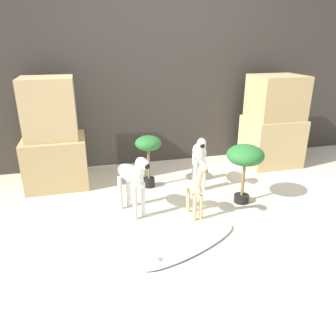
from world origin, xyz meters
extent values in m
plane|color=beige|center=(0.00, 0.00, 0.00)|extent=(14.00, 14.00, 0.00)
cube|color=#38332D|center=(0.00, 1.73, 1.10)|extent=(6.40, 0.08, 2.20)
cube|color=tan|center=(-1.36, 1.23, 0.28)|extent=(0.67, 0.59, 0.56)
cube|color=tan|center=(-1.36, 1.23, 0.89)|extent=(0.55, 0.48, 0.65)
cube|color=tan|center=(1.36, 1.23, 0.31)|extent=(0.67, 0.59, 0.62)
cube|color=tan|center=(1.36, 1.23, 0.89)|extent=(0.62, 0.54, 0.54)
cylinder|color=silver|center=(0.21, 0.65, 0.17)|extent=(0.04, 0.04, 0.35)
cylinder|color=silver|center=(0.12, 0.67, 0.17)|extent=(0.04, 0.04, 0.35)
cylinder|color=silver|center=(0.27, 0.90, 0.17)|extent=(0.04, 0.04, 0.35)
cylinder|color=silver|center=(0.18, 0.93, 0.17)|extent=(0.04, 0.04, 0.35)
ellipsoid|color=silver|center=(0.20, 0.79, 0.41)|extent=(0.24, 0.40, 0.15)
cylinder|color=silver|center=(0.16, 0.64, 0.51)|extent=(0.13, 0.16, 0.16)
ellipsoid|color=silver|center=(0.15, 0.59, 0.57)|extent=(0.13, 0.18, 0.10)
sphere|color=black|center=(0.13, 0.53, 0.57)|extent=(0.05, 0.05, 0.05)
cube|color=black|center=(0.16, 0.64, 0.52)|extent=(0.04, 0.08, 0.13)
cylinder|color=silver|center=(-0.54, 0.25, 0.17)|extent=(0.04, 0.04, 0.35)
cylinder|color=silver|center=(-0.63, 0.21, 0.17)|extent=(0.04, 0.04, 0.35)
cylinder|color=silver|center=(-0.65, 0.49, 0.17)|extent=(0.04, 0.04, 0.35)
cylinder|color=silver|center=(-0.74, 0.45, 0.17)|extent=(0.04, 0.04, 0.35)
ellipsoid|color=silver|center=(-0.64, 0.35, 0.41)|extent=(0.30, 0.40, 0.15)
cylinder|color=silver|center=(-0.57, 0.21, 0.51)|extent=(0.14, 0.16, 0.16)
ellipsoid|color=silver|center=(-0.55, 0.17, 0.57)|extent=(0.15, 0.19, 0.10)
sphere|color=black|center=(-0.53, 0.10, 0.57)|extent=(0.05, 0.05, 0.05)
cube|color=black|center=(-0.57, 0.21, 0.52)|extent=(0.05, 0.07, 0.13)
cylinder|color=#E0C184|center=(-0.04, 0.06, 0.13)|extent=(0.04, 0.04, 0.25)
cylinder|color=#E0C184|center=(-0.10, 0.06, 0.13)|extent=(0.04, 0.04, 0.25)
cylinder|color=#E0C184|center=(-0.05, 0.22, 0.13)|extent=(0.04, 0.04, 0.25)
cylinder|color=#E0C184|center=(-0.11, 0.22, 0.13)|extent=(0.04, 0.04, 0.25)
ellipsoid|color=#E0C184|center=(-0.07, 0.14, 0.30)|extent=(0.12, 0.24, 0.10)
cylinder|color=#E0C184|center=(-0.07, 0.04, 0.44)|extent=(0.06, 0.13, 0.26)
ellipsoid|color=#E0C184|center=(-0.06, -0.04, 0.55)|extent=(0.07, 0.11, 0.07)
sphere|color=brown|center=(-0.06, -0.08, 0.55)|extent=(0.03, 0.03, 0.03)
cylinder|color=black|center=(0.49, 0.29, 0.04)|extent=(0.15, 0.15, 0.08)
cylinder|color=brown|center=(0.49, 0.29, 0.25)|extent=(0.03, 0.03, 0.34)
ellipsoid|color=#286B2D|center=(0.49, 0.29, 0.52)|extent=(0.37, 0.37, 0.20)
cylinder|color=black|center=(-0.36, 0.90, 0.05)|extent=(0.13, 0.13, 0.11)
cylinder|color=brown|center=(-0.36, 0.90, 0.27)|extent=(0.03, 0.03, 0.34)
ellipsoid|color=#286B2D|center=(-0.36, 0.90, 0.52)|extent=(0.29, 0.29, 0.16)
ellipsoid|color=silver|center=(-0.26, -0.34, 0.02)|extent=(1.01, 0.64, 0.04)
cone|color=white|center=(-0.58, -0.48, 0.06)|extent=(0.10, 0.10, 0.05)
camera|label=1|loc=(-1.00, -2.46, 1.58)|focal=35.00mm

